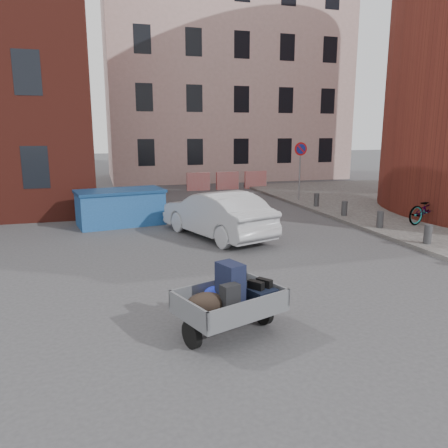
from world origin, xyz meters
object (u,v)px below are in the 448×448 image
object	(u,v)px
bicycle	(429,208)
silver_car	(217,214)
dumpster	(120,207)
trailer	(229,300)

from	to	relation	value
bicycle	silver_car	bearing A→B (deg)	72.27
silver_car	bicycle	xyz separation A→B (m)	(7.44, -0.62, -0.08)
dumpster	silver_car	world-z (taller)	silver_car
dumpster	silver_car	xyz separation A→B (m)	(2.79, -2.66, 0.09)
silver_car	dumpster	bearing A→B (deg)	-62.80
trailer	silver_car	distance (m)	6.83
silver_car	trailer	bearing A→B (deg)	57.26
trailer	dumpster	distance (m)	9.37
dumpster	bicycle	distance (m)	10.74
trailer	dumpster	world-z (taller)	dumpster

